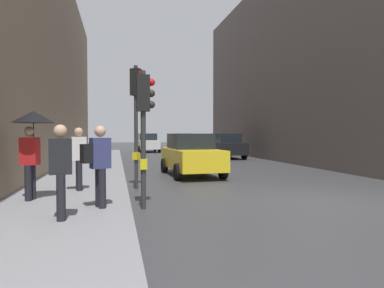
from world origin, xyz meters
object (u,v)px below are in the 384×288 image
object	(u,v)px
car_yellow_taxi	(191,155)
pedestrian_with_black_backpack	(77,155)
traffic_light_near_right	(137,104)
car_white_compact	(148,143)
pedestrian_with_umbrella	(32,130)
traffic_light_near_left	(144,114)
pedestrian_in_dark_coat	(61,168)
pedestrian_with_grey_backpack	(98,161)
car_silver_hatchback	(183,141)
car_dark_suv	(225,146)

from	to	relation	value
car_yellow_taxi	pedestrian_with_black_backpack	xyz separation A→B (m)	(-4.15, -3.93, 0.29)
traffic_light_near_right	car_white_compact	distance (m)	22.03
traffic_light_near_right	pedestrian_with_umbrella	bearing A→B (deg)	-140.40
traffic_light_near_left	traffic_light_near_right	size ratio (longest dim) A/B	0.82
car_yellow_taxi	traffic_light_near_left	bearing A→B (deg)	-112.06
pedestrian_with_umbrella	pedestrian_in_dark_coat	world-z (taller)	pedestrian_with_umbrella
car_white_compact	pedestrian_with_grey_backpack	xyz separation A→B (m)	(-3.30, -25.19, 0.29)
traffic_light_near_right	pedestrian_with_grey_backpack	size ratio (longest dim) A/B	2.21
car_silver_hatchback	pedestrian_with_black_backpack	size ratio (longest dim) A/B	2.44
traffic_light_near_right	car_yellow_taxi	bearing A→B (deg)	51.37
car_yellow_taxi	pedestrian_in_dark_coat	size ratio (longest dim) A/B	2.42
car_silver_hatchback	car_white_compact	bearing A→B (deg)	-133.60
car_yellow_taxi	car_dark_suv	world-z (taller)	same
pedestrian_in_dark_coat	pedestrian_with_umbrella	bearing A→B (deg)	114.10
traffic_light_near_left	pedestrian_with_grey_backpack	distance (m)	1.53
pedestrian_with_black_backpack	pedestrian_with_grey_backpack	distance (m)	2.57
pedestrian_in_dark_coat	traffic_light_near_left	bearing A→B (deg)	38.82
car_dark_suv	pedestrian_with_umbrella	xyz separation A→B (m)	(-9.48, -14.36, 0.96)
traffic_light_near_left	car_white_compact	world-z (taller)	traffic_light_near_left
traffic_light_near_right	car_yellow_taxi	distance (m)	4.30
pedestrian_with_black_backpack	pedestrian_in_dark_coat	bearing A→B (deg)	-88.84
car_dark_suv	pedestrian_in_dark_coat	world-z (taller)	pedestrian_in_dark_coat
traffic_light_near_left	pedestrian_in_dark_coat	size ratio (longest dim) A/B	1.82
car_white_compact	pedestrian_with_grey_backpack	bearing A→B (deg)	-97.46
traffic_light_near_left	pedestrian_with_umbrella	bearing A→B (deg)	162.90
car_dark_suv	pedestrian_in_dark_coat	xyz separation A→B (m)	(-8.53, -16.49, 0.25)
traffic_light_near_right	pedestrian_with_grey_backpack	world-z (taller)	traffic_light_near_right
car_silver_hatchback	pedestrian_with_grey_backpack	xyz separation A→B (m)	(-7.67, -29.78, 0.29)
car_yellow_taxi	pedestrian_with_umbrella	bearing A→B (deg)	-134.09
pedestrian_with_grey_backpack	car_dark_suv	bearing A→B (deg)	63.09
traffic_light_near_left	car_yellow_taxi	size ratio (longest dim) A/B	0.75
pedestrian_with_black_backpack	pedestrian_in_dark_coat	world-z (taller)	same
car_silver_hatchback	pedestrian_with_umbrella	bearing A→B (deg)	-107.94
car_white_compact	car_silver_hatchback	xyz separation A→B (m)	(4.37, 4.59, 0.00)
pedestrian_with_umbrella	car_white_compact	bearing A→B (deg)	78.50
pedestrian_in_dark_coat	traffic_light_near_right	bearing A→B (deg)	68.96
car_silver_hatchback	pedestrian_in_dark_coat	xyz separation A→B (m)	(-8.30, -30.70, 0.25)
pedestrian_with_umbrella	pedestrian_with_grey_backpack	distance (m)	2.10
pedestrian_with_umbrella	pedestrian_with_black_backpack	xyz separation A→B (m)	(0.88, 1.26, -0.68)
traffic_light_near_left	pedestrian_with_grey_backpack	world-z (taller)	traffic_light_near_left
car_silver_hatchback	pedestrian_with_black_backpack	xyz separation A→B (m)	(-8.36, -27.31, 0.29)
pedestrian_with_umbrella	pedestrian_in_dark_coat	xyz separation A→B (m)	(0.95, -2.13, -0.71)
traffic_light_near_left	pedestrian_in_dark_coat	xyz separation A→B (m)	(-1.65, -1.33, -1.09)
pedestrian_with_black_backpack	car_silver_hatchback	bearing A→B (deg)	72.97
traffic_light_near_left	car_yellow_taxi	bearing A→B (deg)	67.94
car_dark_suv	car_silver_hatchback	bearing A→B (deg)	90.95
car_dark_suv	car_white_compact	size ratio (longest dim) A/B	1.01
traffic_light_near_right	car_silver_hatchback	xyz separation A→B (m)	(6.65, 26.42, -1.81)
traffic_light_near_left	traffic_light_near_right	distance (m)	2.98
pedestrian_with_umbrella	pedestrian_with_grey_backpack	bearing A→B (deg)	-37.48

